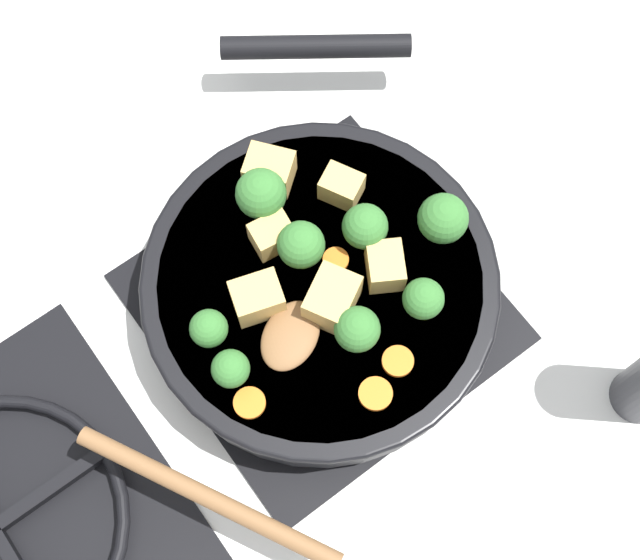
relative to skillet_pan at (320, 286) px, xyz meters
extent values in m
plane|color=silver|center=(0.00, 0.00, -0.06)|extent=(2.40, 2.40, 0.00)
cube|color=black|center=(0.00, 0.00, -0.05)|extent=(0.31, 0.31, 0.01)
torus|color=black|center=(0.00, 0.00, -0.04)|extent=(0.24, 0.24, 0.01)
cube|color=black|center=(0.00, 0.00, -0.04)|extent=(0.01, 0.23, 0.01)
cube|color=black|center=(0.00, 0.00, -0.04)|extent=(0.23, 0.01, 0.01)
cube|color=black|center=(0.00, 0.36, -0.05)|extent=(0.31, 0.31, 0.01)
cylinder|color=black|center=(0.00, 0.00, 0.00)|extent=(0.32, 0.32, 0.05)
cylinder|color=brown|center=(0.00, 0.00, 0.00)|extent=(0.30, 0.30, 0.05)
torus|color=black|center=(0.00, 0.00, 0.02)|extent=(0.33, 0.33, 0.01)
cylinder|color=black|center=(0.21, -0.15, 0.01)|extent=(0.13, 0.17, 0.02)
ellipsoid|color=brown|center=(-0.03, 0.06, 0.03)|extent=(0.07, 0.08, 0.01)
cylinder|color=brown|center=(-0.10, 0.19, 0.03)|extent=(0.22, 0.13, 0.02)
cube|color=tan|center=(-0.03, -0.05, 0.04)|extent=(0.05, 0.05, 0.03)
cube|color=tan|center=(0.11, -0.02, 0.04)|extent=(0.06, 0.05, 0.03)
cube|color=tan|center=(0.05, 0.01, 0.04)|extent=(0.03, 0.04, 0.03)
cube|color=tan|center=(-0.03, 0.01, 0.04)|extent=(0.06, 0.06, 0.04)
cube|color=tan|center=(0.06, -0.07, 0.04)|extent=(0.05, 0.04, 0.03)
cube|color=tan|center=(0.01, 0.06, 0.04)|extent=(0.05, 0.05, 0.03)
cylinder|color=#709956|center=(-0.03, -0.12, 0.03)|extent=(0.01, 0.01, 0.01)
sphere|color=#387533|center=(-0.03, -0.12, 0.05)|extent=(0.05, 0.05, 0.05)
cylinder|color=#709956|center=(0.03, 0.00, 0.03)|extent=(0.01, 0.01, 0.01)
sphere|color=#387533|center=(0.03, 0.00, 0.05)|extent=(0.04, 0.04, 0.04)
cylinder|color=#709956|center=(-0.03, 0.12, 0.03)|extent=(0.01, 0.01, 0.01)
sphere|color=#387533|center=(-0.03, 0.12, 0.05)|extent=(0.03, 0.03, 0.03)
cylinder|color=#709956|center=(0.01, -0.06, 0.03)|extent=(0.01, 0.01, 0.01)
sphere|color=#387533|center=(0.01, -0.06, 0.05)|extent=(0.04, 0.04, 0.04)
cylinder|color=#709956|center=(-0.08, -0.05, 0.03)|extent=(0.01, 0.01, 0.01)
sphere|color=#387533|center=(-0.08, -0.05, 0.05)|extent=(0.04, 0.04, 0.04)
cylinder|color=#709956|center=(0.01, 0.11, 0.03)|extent=(0.01, 0.01, 0.01)
sphere|color=#387533|center=(0.01, 0.11, 0.05)|extent=(0.03, 0.03, 0.03)
cylinder|color=#709956|center=(-0.07, 0.01, 0.03)|extent=(0.01, 0.01, 0.01)
sphere|color=#387533|center=(-0.07, 0.01, 0.05)|extent=(0.04, 0.04, 0.04)
cylinder|color=#709956|center=(0.09, 0.00, 0.03)|extent=(0.01, 0.01, 0.01)
sphere|color=#387533|center=(0.09, 0.00, 0.05)|extent=(0.05, 0.05, 0.05)
cylinder|color=orange|center=(-0.10, -0.01, 0.03)|extent=(0.03, 0.03, 0.01)
cylinder|color=orange|center=(-0.12, 0.03, 0.03)|extent=(0.03, 0.03, 0.01)
cylinder|color=orange|center=(-0.06, 0.12, 0.03)|extent=(0.03, 0.03, 0.01)
cylinder|color=orange|center=(0.00, -0.02, 0.03)|extent=(0.02, 0.02, 0.01)
camera|label=1|loc=(-0.23, 0.17, 0.78)|focal=50.00mm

